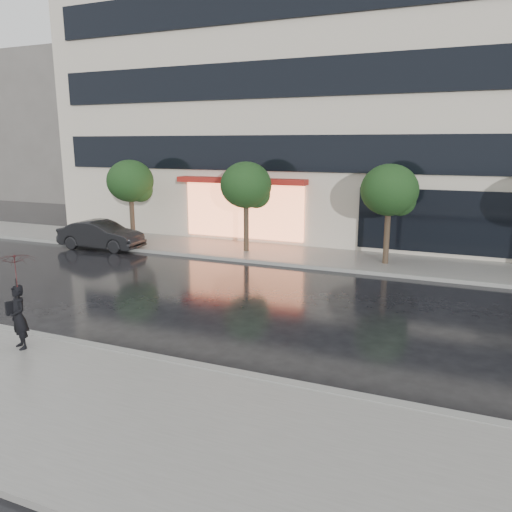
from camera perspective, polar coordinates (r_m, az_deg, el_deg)
The scene contains 12 objects.
ground at distance 12.14m, azimuth -7.42°, elevation -10.34°, with size 120.00×120.00×0.00m, color black.
sidewalk_near at distance 9.74m, azimuth -17.47°, elevation -16.59°, with size 60.00×4.50×0.12m, color slate.
sidewalk_far at distance 21.18m, azimuth 6.60°, elevation -0.09°, with size 60.00×3.50×0.12m, color slate.
curb_near at distance 11.33m, azimuth -10.02°, elevation -11.78°, with size 60.00×0.25×0.14m, color gray.
curb_far at distance 19.55m, azimuth 5.15°, elevation -1.11°, with size 60.00×0.25×0.14m, color gray.
office_building at distance 28.48m, azimuth 11.79°, elevation 21.12°, with size 30.00×12.76×18.00m.
bg_building_left at distance 49.05m, azimuth -21.21°, elevation 13.40°, with size 14.00×10.00×12.00m, color #59544F.
tree_far_west at distance 24.56m, azimuth -14.02°, elevation 8.14°, with size 2.20×2.20×3.99m.
tree_mid_west at distance 21.53m, azimuth -0.97°, elevation 7.92°, with size 2.20×2.20×3.99m.
tree_mid_east at distance 19.89m, azimuth 15.18°, elevation 7.08°, with size 2.20×2.20×3.99m.
parked_car at distance 23.85m, azimuth -17.29°, elevation 2.31°, with size 1.38×3.96×1.30m, color black.
pedestrian_with_umbrella at distance 12.43m, azimuth -25.77°, elevation -2.99°, with size 1.28×1.29×2.24m.
Camera 1 is at (5.71, -9.60, 4.74)m, focal length 35.00 mm.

